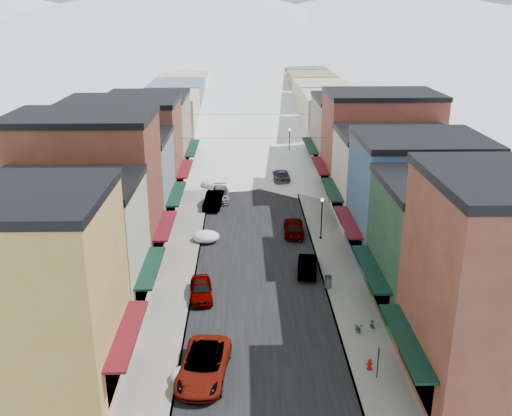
{
  "coord_description": "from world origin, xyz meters",
  "views": [
    {
      "loc": [
        -1.15,
        -23.44,
        20.19
      ],
      "look_at": [
        0.0,
        25.52,
        2.9
      ],
      "focal_mm": 40.0,
      "sensor_mm": 36.0,
      "label": 1
    }
  ],
  "objects_px": {
    "car_green_sedan": "(307,265)",
    "car_silver_sedan": "(201,289)",
    "car_dark_hatch": "(214,200)",
    "trash_can": "(328,282)",
    "fire_hydrant": "(369,365)",
    "streetlamp_near": "(322,213)",
    "car_white_suv": "(204,365)"
  },
  "relations": [
    {
      "from": "car_green_sedan",
      "to": "streetlamp_near",
      "type": "bearing_deg",
      "value": -99.37
    },
    {
      "from": "car_white_suv",
      "to": "car_silver_sedan",
      "type": "height_order",
      "value": "car_white_suv"
    },
    {
      "from": "trash_can",
      "to": "car_white_suv",
      "type": "bearing_deg",
      "value": -129.15
    },
    {
      "from": "car_silver_sedan",
      "to": "streetlamp_near",
      "type": "bearing_deg",
      "value": 41.32
    },
    {
      "from": "car_white_suv",
      "to": "car_silver_sedan",
      "type": "xyz_separation_m",
      "value": [
        -0.8,
        9.55,
        -0.11
      ]
    },
    {
      "from": "streetlamp_near",
      "to": "car_green_sedan",
      "type": "bearing_deg",
      "value": -106.27
    },
    {
      "from": "car_white_suv",
      "to": "fire_hydrant",
      "type": "height_order",
      "value": "car_white_suv"
    },
    {
      "from": "car_green_sedan",
      "to": "car_silver_sedan",
      "type": "bearing_deg",
      "value": 32.72
    },
    {
      "from": "streetlamp_near",
      "to": "car_white_suv",
      "type": "bearing_deg",
      "value": -114.82
    },
    {
      "from": "car_white_suv",
      "to": "trash_can",
      "type": "relative_size",
      "value": 6.12
    },
    {
      "from": "car_white_suv",
      "to": "fire_hydrant",
      "type": "xyz_separation_m",
      "value": [
        9.65,
        0.3,
        -0.32
      ]
    },
    {
      "from": "car_white_suv",
      "to": "car_dark_hatch",
      "type": "distance_m",
      "value": 29.78
    },
    {
      "from": "car_silver_sedan",
      "to": "trash_can",
      "type": "height_order",
      "value": "car_silver_sedan"
    },
    {
      "from": "car_dark_hatch",
      "to": "trash_can",
      "type": "distance_m",
      "value": 21.32
    },
    {
      "from": "fire_hydrant",
      "to": "car_dark_hatch",
      "type": "bearing_deg",
      "value": 109.52
    },
    {
      "from": "car_white_suv",
      "to": "streetlamp_near",
      "type": "distance_m",
      "value": 22.56
    },
    {
      "from": "car_white_suv",
      "to": "streetlamp_near",
      "type": "bearing_deg",
      "value": 71.56
    },
    {
      "from": "trash_can",
      "to": "car_green_sedan",
      "type": "bearing_deg",
      "value": 113.89
    },
    {
      "from": "car_dark_hatch",
      "to": "trash_can",
      "type": "height_order",
      "value": "car_dark_hatch"
    },
    {
      "from": "streetlamp_near",
      "to": "trash_can",
      "type": "bearing_deg",
      "value": -94.36
    },
    {
      "from": "car_dark_hatch",
      "to": "fire_hydrant",
      "type": "bearing_deg",
      "value": -64.0
    },
    {
      "from": "car_dark_hatch",
      "to": "streetlamp_near",
      "type": "xyz_separation_m",
      "value": [
        10.24,
        -9.36,
        1.8
      ]
    },
    {
      "from": "car_silver_sedan",
      "to": "car_dark_hatch",
      "type": "relative_size",
      "value": 0.83
    },
    {
      "from": "car_dark_hatch",
      "to": "car_green_sedan",
      "type": "distance_m",
      "value": 18.2
    },
    {
      "from": "car_dark_hatch",
      "to": "streetlamp_near",
      "type": "height_order",
      "value": "streetlamp_near"
    },
    {
      "from": "car_white_suv",
      "to": "car_dark_hatch",
      "type": "xyz_separation_m",
      "value": [
        -0.8,
        29.77,
        0.0
      ]
    },
    {
      "from": "car_green_sedan",
      "to": "fire_hydrant",
      "type": "bearing_deg",
      "value": 106.38
    },
    {
      "from": "car_white_suv",
      "to": "fire_hydrant",
      "type": "relative_size",
      "value": 8.08
    },
    {
      "from": "car_green_sedan",
      "to": "trash_can",
      "type": "xyz_separation_m",
      "value": [
        1.26,
        -2.85,
        -0.07
      ]
    },
    {
      "from": "car_green_sedan",
      "to": "trash_can",
      "type": "height_order",
      "value": "car_green_sedan"
    },
    {
      "from": "trash_can",
      "to": "streetlamp_near",
      "type": "bearing_deg",
      "value": 85.64
    },
    {
      "from": "fire_hydrant",
      "to": "trash_can",
      "type": "bearing_deg",
      "value": 95.22
    }
  ]
}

